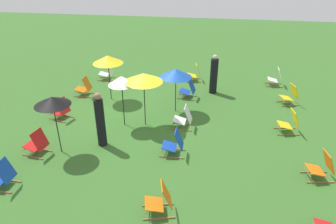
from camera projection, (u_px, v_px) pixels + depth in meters
The scene contains 22 objects.
ground_plane at pixel (136, 122), 11.42m from camera, with size 40.00×40.00×0.00m, color #386B28.
deckchair_0 at pixel (84, 87), 13.33m from camera, with size 0.50×0.77×0.83m.
deckchair_1 at pixel (184, 118), 10.89m from camera, with size 0.51×0.78×0.83m.
deckchair_2 at pixel (107, 72), 14.99m from camera, with size 0.54×0.80×0.83m.
deckchair_3 at pixel (2, 176), 8.12m from camera, with size 0.48×0.76×0.83m.
deckchair_4 at pixel (276, 78), 14.30m from camera, with size 0.49×0.77×0.83m.
deckchair_6 at pixel (160, 200), 7.32m from camera, with size 0.65×0.85×0.83m.
deckchair_7 at pixel (61, 110), 11.47m from camera, with size 0.67×0.86×0.83m.
deckchair_8 at pixel (195, 73), 14.83m from camera, with size 0.60×0.83×0.83m.
deckchair_9 at pixel (322, 167), 8.45m from camera, with size 0.60×0.83×0.83m.
deckchair_10 at pixel (290, 123), 10.61m from camera, with size 0.58×0.82×0.83m.
deckchair_11 at pixel (188, 90), 13.11m from camera, with size 0.57×0.82×0.83m.
deckchair_12 at pixel (290, 96), 12.59m from camera, with size 0.68×0.87×0.83m.
deckchair_13 at pixel (37, 144), 9.45m from camera, with size 0.60×0.83×0.83m.
deckchair_14 at pixel (174, 144), 9.45m from camera, with size 0.49×0.77×0.83m.
umbrella_0 at pixel (144, 78), 10.40m from camera, with size 1.29×1.29×1.96m.
umbrella_1 at pixel (108, 59), 12.37m from camera, with size 1.22×1.22×1.90m.
umbrella_2 at pixel (176, 73), 11.45m from camera, with size 1.20×1.20×1.74m.
umbrella_3 at pixel (121, 81), 10.46m from camera, with size 0.92×0.92×1.86m.
umbrella_4 at pixel (52, 101), 8.93m from camera, with size 1.05×1.05×1.88m.
person_0 at pixel (100, 121), 9.68m from camera, with size 0.40×0.40×1.83m.
person_1 at pixel (214, 75), 13.38m from camera, with size 0.44×0.44×1.73m.
Camera 1 is at (9.65, 2.71, 5.61)m, focal length 33.21 mm.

